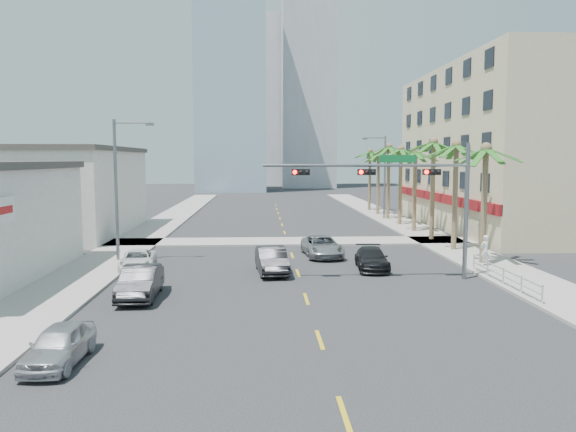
% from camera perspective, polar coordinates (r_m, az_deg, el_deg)
% --- Properties ---
extents(ground, '(260.00, 260.00, 0.00)m').
position_cam_1_polar(ground, '(22.75, 2.70, -10.88)').
color(ground, '#262628').
rests_on(ground, ground).
extents(sidewalk_right, '(4.00, 120.00, 0.15)m').
position_cam_1_polar(sidewalk_right, '(44.49, 15.75, -2.77)').
color(sidewalk_right, gray).
rests_on(sidewalk_right, ground).
extents(sidewalk_left, '(4.00, 120.00, 0.15)m').
position_cam_1_polar(sidewalk_left, '(43.33, -15.97, -3.00)').
color(sidewalk_left, gray).
rests_on(sidewalk_left, ground).
extents(sidewalk_cross, '(80.00, 4.00, 0.15)m').
position_cam_1_polar(sidewalk_cross, '(44.22, -0.02, -2.61)').
color(sidewalk_cross, gray).
rests_on(sidewalk_cross, ground).
extents(building_right, '(15.25, 28.00, 15.00)m').
position_cam_1_polar(building_right, '(57.05, 22.35, 6.32)').
color(building_right, '#C8B68D').
rests_on(building_right, ground).
extents(building_left_far, '(11.00, 18.00, 7.20)m').
position_cam_1_polar(building_left_far, '(52.73, -22.06, 2.18)').
color(building_left_far, beige).
rests_on(building_left_far, ground).
extents(tower_far_left, '(14.00, 14.00, 48.00)m').
position_cam_1_polar(tower_far_left, '(118.15, -5.80, 14.26)').
color(tower_far_left, '#99B2C6').
rests_on(tower_far_left, ground).
extents(tower_far_right, '(12.00, 12.00, 60.00)m').
position_cam_1_polar(tower_far_right, '(134.23, 2.08, 15.85)').
color(tower_far_right, '#ADADB2').
rests_on(tower_far_right, ground).
extents(tower_far_center, '(16.00, 16.00, 42.00)m').
position_cam_1_polar(tower_far_center, '(147.41, -3.19, 11.40)').
color(tower_far_center, '#ADADB2').
rests_on(tower_far_center, ground).
extents(traffic_signal_mast, '(11.12, 0.54, 7.20)m').
position_cam_1_polar(traffic_signal_mast, '(30.72, 12.13, 2.93)').
color(traffic_signal_mast, slate).
rests_on(traffic_signal_mast, ground).
extents(palm_tree_0, '(4.80, 4.80, 7.80)m').
position_cam_1_polar(palm_tree_0, '(36.38, 19.47, 6.33)').
color(palm_tree_0, brown).
rests_on(palm_tree_0, ground).
extents(palm_tree_1, '(4.80, 4.80, 8.16)m').
position_cam_1_polar(palm_tree_1, '(41.25, 16.75, 6.80)').
color(palm_tree_1, brown).
rests_on(palm_tree_1, ground).
extents(palm_tree_2, '(4.80, 4.80, 8.52)m').
position_cam_1_polar(palm_tree_2, '(46.20, 14.59, 7.15)').
color(palm_tree_2, brown).
rests_on(palm_tree_2, ground).
extents(palm_tree_3, '(4.80, 4.80, 7.80)m').
position_cam_1_polar(palm_tree_3, '(51.17, 12.83, 6.26)').
color(palm_tree_3, brown).
rests_on(palm_tree_3, ground).
extents(palm_tree_4, '(4.80, 4.80, 8.16)m').
position_cam_1_polar(palm_tree_4, '(56.20, 11.41, 6.59)').
color(palm_tree_4, brown).
rests_on(palm_tree_4, ground).
extents(palm_tree_5, '(4.80, 4.80, 8.52)m').
position_cam_1_polar(palm_tree_5, '(61.26, 10.22, 6.86)').
color(palm_tree_5, brown).
rests_on(palm_tree_5, ground).
extents(palm_tree_6, '(4.80, 4.80, 7.80)m').
position_cam_1_polar(palm_tree_6, '(66.33, 9.19, 6.19)').
color(palm_tree_6, brown).
rests_on(palm_tree_6, ground).
extents(palm_tree_7, '(4.80, 4.80, 8.16)m').
position_cam_1_polar(palm_tree_7, '(71.43, 8.33, 6.45)').
color(palm_tree_7, brown).
rests_on(palm_tree_7, ground).
extents(streetlight_left, '(2.55, 0.25, 9.00)m').
position_cam_1_polar(streetlight_left, '(36.81, -16.78, 3.25)').
color(streetlight_left, slate).
rests_on(streetlight_left, ground).
extents(streetlight_right, '(2.55, 0.25, 9.00)m').
position_cam_1_polar(streetlight_right, '(61.14, 9.62, 4.32)').
color(streetlight_right, slate).
rests_on(streetlight_right, ground).
extents(guardrail, '(0.08, 8.08, 1.00)m').
position_cam_1_polar(guardrail, '(30.91, 21.05, -5.52)').
color(guardrail, silver).
rests_on(guardrail, ground).
extents(car_parked_near, '(1.60, 3.75, 1.26)m').
position_cam_1_polar(car_parked_near, '(19.74, -22.24, -12.02)').
color(car_parked_near, silver).
rests_on(car_parked_near, ground).
extents(car_parked_mid, '(1.75, 4.66, 1.52)m').
position_cam_1_polar(car_parked_mid, '(27.47, -14.77, -6.52)').
color(car_parked_mid, black).
rests_on(car_parked_mid, ground).
extents(car_parked_far, '(2.35, 4.36, 1.16)m').
position_cam_1_polar(car_parked_far, '(34.43, -15.01, -4.36)').
color(car_parked_far, white).
rests_on(car_parked_far, ground).
extents(car_lane_left, '(2.02, 4.69, 1.50)m').
position_cam_1_polar(car_lane_left, '(32.32, -1.67, -4.51)').
color(car_lane_left, black).
rests_on(car_lane_left, ground).
extents(car_lane_center, '(2.68, 5.17, 1.39)m').
position_cam_1_polar(car_lane_center, '(37.84, 3.49, -3.09)').
color(car_lane_center, '#A5A6AA').
rests_on(car_lane_center, ground).
extents(car_lane_right, '(2.12, 4.51, 1.27)m').
position_cam_1_polar(car_lane_right, '(33.77, 8.50, -4.32)').
color(car_lane_right, black).
rests_on(car_lane_right, ground).
extents(pedestrian, '(0.79, 0.68, 1.83)m').
position_cam_1_polar(pedestrian, '(35.89, 19.37, -3.29)').
color(pedestrian, silver).
rests_on(pedestrian, sidewalk_right).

